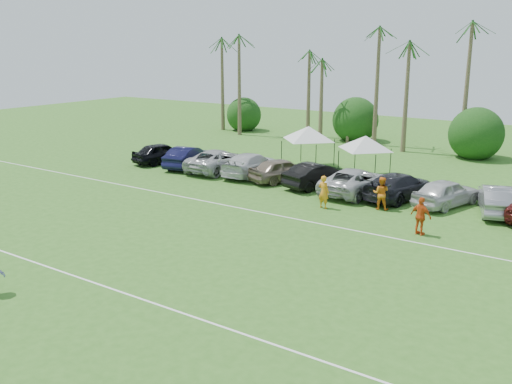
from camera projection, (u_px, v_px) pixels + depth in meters
The scene contains 27 objects.
ground at pixel (52, 301), 21.35m from camera, with size 120.00×120.00×0.00m, color #32651E.
field_lines at pixel (192, 241), 27.74m from camera, with size 80.00×12.10×0.01m.
palm_tree_0 at pixel (216, 61), 61.80m from camera, with size 2.40×2.40×8.90m.
palm_tree_1 at pixel (253, 53), 58.85m from camera, with size 2.40×2.40×9.90m.
palm_tree_2 at pixel (295, 44), 55.90m from camera, with size 2.40×2.40×10.90m.
palm_tree_3 at pixel (332, 35), 53.51m from camera, with size 2.40×2.40×11.90m.
palm_tree_4 at pixel (371, 64), 51.98m from camera, with size 2.40×2.40×8.90m.
palm_tree_5 at pixel (414, 55), 49.58m from camera, with size 2.40×2.40×9.90m.
palm_tree_6 at pixel (462, 45), 47.18m from camera, with size 2.40×2.40×10.90m.
bush_tree_0 at pixel (244, 114), 62.41m from camera, with size 4.00×4.00×4.00m.
bush_tree_1 at pixel (353, 123), 55.32m from camera, with size 4.00×4.00×4.00m.
bush_tree_2 at pixel (481, 134), 48.77m from camera, with size 4.00×4.00×4.00m.
sideline_player_a at pixel (324, 192), 33.10m from camera, with size 0.71×0.47×1.95m, color orange.
sideline_player_b at pixel (381, 193), 32.83m from camera, with size 0.94×0.73×1.93m, color orange.
sideline_player_c at pixel (421, 216), 28.47m from camera, with size 1.14×0.48×1.95m, color #DA5018.
canopy_tent_left at pixel (309, 126), 43.52m from camera, with size 4.59×4.59×3.72m.
canopy_tent_right at pixel (366, 136), 40.34m from camera, with size 4.30×4.30×3.49m.
parked_car_0 at pixel (162, 153), 45.62m from camera, with size 1.94×4.83×1.65m, color black.
parked_car_1 at pixel (188, 157), 44.01m from camera, with size 1.74×5.00×1.65m, color black.
parked_car_2 at pixel (219, 160), 42.71m from camera, with size 2.73×5.93×1.65m, color #A9A9AA.
parked_car_3 at pixel (251, 164), 41.35m from camera, with size 2.31×5.68×1.65m, color silver.
parked_car_4 at pixel (282, 170), 39.56m from camera, with size 1.94×4.83×1.65m, color #806E5B.
parked_car_5 at pixel (317, 175), 37.97m from camera, with size 1.74×5.00×1.65m, color black.
parked_car_6 at pixel (355, 181), 36.33m from camera, with size 2.73×5.93×1.65m, color #AEAEAE.
parked_car_7 at pixel (400, 186), 35.04m from camera, with size 2.31×5.68×1.65m, color black.
parked_car_8 at pixel (446, 193), 33.55m from camera, with size 1.94×4.83×1.65m, color #BDBDBD.
parked_car_9 at pixel (497, 199), 32.13m from camera, with size 1.74×5.00×1.65m, color gray.
Camera 1 is at (17.37, -11.89, 9.39)m, focal length 40.00 mm.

